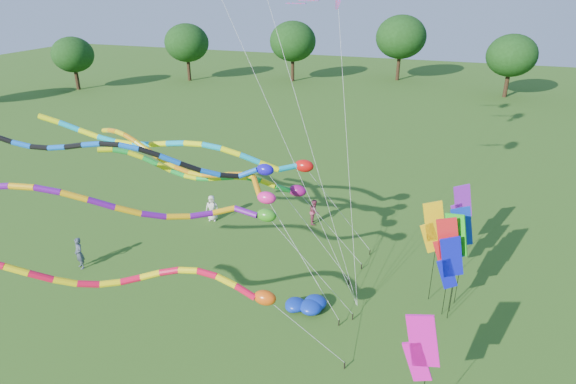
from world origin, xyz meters
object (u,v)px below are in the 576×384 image
(blue_nylon_heap, at_px, (306,304))
(person_b, at_px, (79,253))
(person_a, at_px, (212,208))
(person_c, at_px, (314,212))
(tube_kite_red, at_px, (160,283))
(tube_kite_orange, at_px, (201,170))

(blue_nylon_heap, relative_size, person_b, 0.93)
(person_a, distance_m, person_b, 7.92)
(blue_nylon_heap, height_order, person_c, person_c)
(person_a, bearing_deg, person_b, -135.00)
(tube_kite_red, relative_size, person_b, 7.03)
(tube_kite_orange, relative_size, person_c, 8.31)
(tube_kite_red, xyz_separation_m, blue_nylon_heap, (3.78, 5.05, -3.56))
(tube_kite_red, relative_size, blue_nylon_heap, 7.57)
(person_a, bearing_deg, tube_kite_red, -86.20)
(person_b, distance_m, person_c, 12.98)
(tube_kite_orange, relative_size, person_b, 7.67)
(person_a, bearing_deg, blue_nylon_heap, -54.95)
(blue_nylon_heap, xyz_separation_m, person_b, (-11.74, -0.56, 0.60))
(tube_kite_red, xyz_separation_m, person_c, (1.79, 13.05, -3.03))
(tube_kite_red, distance_m, blue_nylon_heap, 7.24)
(blue_nylon_heap, distance_m, person_b, 11.77)
(blue_nylon_heap, relative_size, person_a, 0.96)
(person_a, relative_size, person_c, 1.05)
(person_a, xyz_separation_m, person_b, (-3.82, -6.93, 0.03))
(person_b, xyz_separation_m, person_c, (9.76, 8.56, -0.07))
(tube_kite_orange, distance_m, person_a, 7.79)
(person_b, relative_size, person_c, 1.08)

